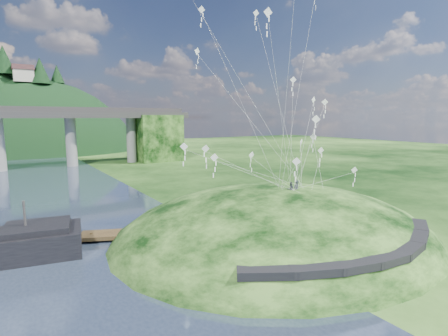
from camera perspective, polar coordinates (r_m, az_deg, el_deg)
ground at (r=32.41m, az=-0.24°, el=-14.23°), size 320.00×320.00×0.00m
grass_hill at (r=38.93m, az=8.37°, el=-12.74°), size 36.00×32.00×13.00m
footpath at (r=30.00m, az=22.92°, el=-12.52°), size 22.29×5.84×0.83m
wooden_dock at (r=37.79m, az=-10.58°, el=-10.24°), size 15.41×8.36×1.12m
kite_flyers at (r=37.08m, az=11.23°, el=-2.13°), size 1.54×0.83×1.82m
kite_swarm at (r=37.02m, az=7.95°, el=11.70°), size 21.00×14.04×21.63m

